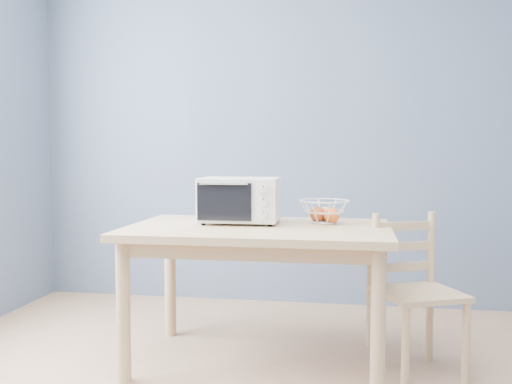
% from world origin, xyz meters
% --- Properties ---
extents(room, '(4.01, 4.51, 2.61)m').
position_xyz_m(room, '(0.00, 0.00, 1.30)').
color(room, tan).
rests_on(room, ground).
extents(dining_table, '(1.40, 0.90, 0.75)m').
position_xyz_m(dining_table, '(-0.08, 0.97, 0.65)').
color(dining_table, tan).
rests_on(dining_table, ground).
extents(toaster_oven, '(0.44, 0.33, 0.26)m').
position_xyz_m(toaster_oven, '(-0.22, 1.06, 0.88)').
color(toaster_oven, white).
rests_on(toaster_oven, dining_table).
extents(fruit_basket, '(0.35, 0.35, 0.13)m').
position_xyz_m(fruit_basket, '(0.26, 1.15, 0.82)').
color(fruit_basket, silver).
rests_on(fruit_basket, dining_table).
extents(dining_chair, '(0.51, 0.51, 0.82)m').
position_xyz_m(dining_chair, '(0.74, 0.97, 0.41)').
color(dining_chair, tan).
rests_on(dining_chair, ground).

